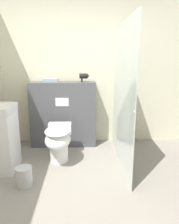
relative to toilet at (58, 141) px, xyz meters
name	(u,v)px	position (x,y,z in m)	size (l,w,h in m)	color
ground_plane	(74,200)	(0.27, -0.93, -0.34)	(12.00, 12.00, 0.00)	gray
wall_back	(77,75)	(0.27, 0.92, 0.91)	(8.00, 0.06, 2.50)	beige
partition_panel	(63,114)	(0.02, 0.70, 0.23)	(1.14, 0.32, 1.15)	#4C4C51
shower_glass	(122,95)	(0.94, 0.04, 0.68)	(0.04, 1.70, 2.04)	silver
toilet	(58,141)	(0.00, 0.00, 0.00)	(0.37, 0.68, 0.54)	white
hair_drier	(84,76)	(0.39, 0.66, 0.91)	(0.17, 0.09, 0.15)	black
folded_towel	(51,80)	(-0.19, 0.73, 0.83)	(0.26, 0.12, 0.05)	#8C9EAD
waste_bin	(24,176)	(-0.36, -0.62, -0.22)	(0.20, 0.20, 0.24)	silver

